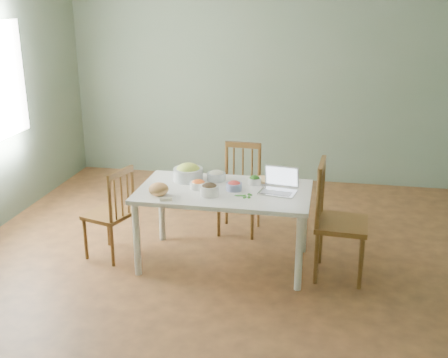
% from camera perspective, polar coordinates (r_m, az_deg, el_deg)
% --- Properties ---
extents(floor, '(5.00, 5.00, 0.00)m').
position_cam_1_polar(floor, '(5.18, 0.07, -8.50)').
color(floor, '#462C1B').
rests_on(floor, ground).
extents(wall_back, '(5.00, 0.00, 2.70)m').
position_cam_1_polar(wall_back, '(7.15, 3.93, 10.48)').
color(wall_back, slate).
rests_on(wall_back, ground).
extents(wall_front, '(5.00, 0.00, 2.70)m').
position_cam_1_polar(wall_front, '(2.43, -11.23, -6.54)').
color(wall_front, slate).
rests_on(wall_front, ground).
extents(dining_table, '(1.52, 0.86, 0.71)m').
position_cam_1_polar(dining_table, '(5.02, 0.00, -4.94)').
color(dining_table, white).
rests_on(dining_table, floor).
extents(chair_far, '(0.42, 0.41, 0.91)m').
position_cam_1_polar(chair_far, '(5.64, 1.55, -1.13)').
color(chair_far, '#533115').
rests_on(chair_far, floor).
extents(chair_left, '(0.46, 0.48, 0.87)m').
position_cam_1_polar(chair_left, '(5.24, -11.81, -3.38)').
color(chair_left, '#533115').
rests_on(chair_left, floor).
extents(chair_right, '(0.46, 0.48, 1.03)m').
position_cam_1_polar(chair_right, '(4.84, 12.05, -4.28)').
color(chair_right, '#533115').
rests_on(chair_right, floor).
extents(bread_boule, '(0.22, 0.22, 0.11)m').
position_cam_1_polar(bread_boule, '(4.77, -6.75, -1.05)').
color(bread_boule, tan).
rests_on(bread_boule, dining_table).
extents(butter_stick, '(0.11, 0.06, 0.03)m').
position_cam_1_polar(butter_stick, '(4.65, -6.00, -2.08)').
color(butter_stick, '#EEE2C4').
rests_on(butter_stick, dining_table).
extents(bowl_squash, '(0.36, 0.36, 0.16)m').
position_cam_1_polar(bowl_squash, '(5.12, -3.71, 0.69)').
color(bowl_squash, '#CFD63E').
rests_on(bowl_squash, dining_table).
extents(bowl_carrot, '(0.17, 0.17, 0.08)m').
position_cam_1_polar(bowl_carrot, '(4.91, -2.65, -0.55)').
color(bowl_carrot, '#E64300').
rests_on(bowl_carrot, dining_table).
extents(bowl_onion, '(0.21, 0.21, 0.09)m').
position_cam_1_polar(bowl_onion, '(5.12, -0.80, 0.37)').
color(bowl_onion, white).
rests_on(bowl_onion, dining_table).
extents(bowl_mushroom, '(0.20, 0.20, 0.11)m').
position_cam_1_polar(bowl_mushroom, '(4.74, -1.52, -1.07)').
color(bowl_mushroom, black).
rests_on(bowl_mushroom, dining_table).
extents(bowl_redpep, '(0.15, 0.15, 0.08)m').
position_cam_1_polar(bowl_redpep, '(4.87, 1.04, -0.69)').
color(bowl_redpep, red).
rests_on(bowl_redpep, dining_table).
extents(bowl_broccoli, '(0.13, 0.13, 0.08)m').
position_cam_1_polar(bowl_broccoli, '(5.03, 3.16, -0.09)').
color(bowl_broccoli, '#245120').
rests_on(bowl_broccoli, dining_table).
extents(flatbread, '(0.26, 0.26, 0.02)m').
position_cam_1_polar(flatbread, '(5.14, 4.14, -0.05)').
color(flatbread, '#E4B97A').
rests_on(flatbread, dining_table).
extents(basil_bunch, '(0.18, 0.18, 0.02)m').
position_cam_1_polar(basil_bunch, '(4.74, 2.00, -1.66)').
color(basil_bunch, '#0C4A0B').
rests_on(basil_bunch, dining_table).
extents(laptop, '(0.35, 0.31, 0.21)m').
position_cam_1_polar(laptop, '(4.80, 5.56, -0.25)').
color(laptop, silver).
rests_on(laptop, dining_table).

